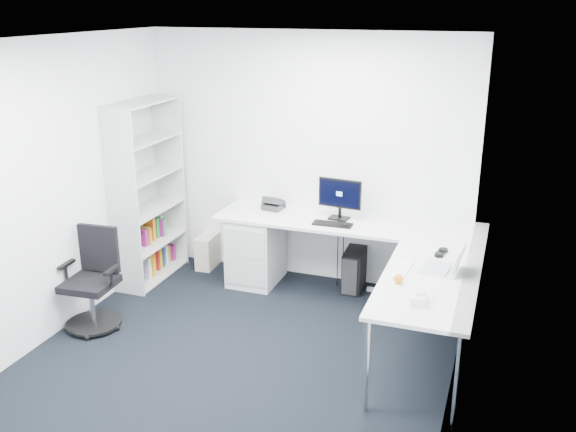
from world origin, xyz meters
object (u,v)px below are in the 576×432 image
(laptop, at_px, (437,257))
(l_desk, at_px, (337,271))
(task_chair, at_px, (89,281))
(monitor, at_px, (340,199))
(bookshelf, at_px, (147,192))

(laptop, bearing_deg, l_desk, 156.31)
(task_chair, height_order, laptop, laptop)
(monitor, height_order, laptop, monitor)
(l_desk, bearing_deg, laptop, -29.94)
(bookshelf, bearing_deg, l_desk, -1.32)
(l_desk, distance_m, laptop, 1.29)
(laptop, bearing_deg, monitor, 144.78)
(bookshelf, height_order, monitor, bookshelf)
(l_desk, relative_size, monitor, 6.00)
(laptop, bearing_deg, bookshelf, 174.96)
(task_chair, bearing_deg, monitor, 34.98)
(bookshelf, xyz_separation_m, monitor, (2.07, 0.35, 0.04))
(task_chair, bearing_deg, bookshelf, 90.51)
(l_desk, height_order, monitor, monitor)
(l_desk, xyz_separation_m, monitor, (-0.10, 0.40, 0.63))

